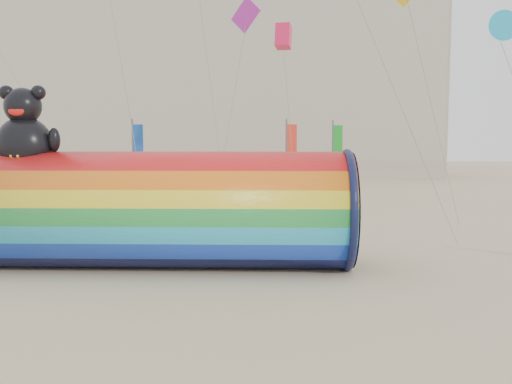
{
  "coord_description": "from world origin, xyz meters",
  "views": [
    {
      "loc": [
        1.0,
        -17.2,
        4.23
      ],
      "look_at": [
        0.5,
        1.5,
        2.4
      ],
      "focal_mm": 40.0,
      "sensor_mm": 36.0,
      "label": 1
    }
  ],
  "objects": [
    {
      "name": "ground",
      "position": [
        0.0,
        0.0,
        0.0
      ],
      "size": [
        160.0,
        160.0,
        0.0
      ],
      "primitive_type": "plane",
      "color": "#CCB58C",
      "rests_on": "ground"
    },
    {
      "name": "hotel_building",
      "position": [
        -12.0,
        45.95,
        10.31
      ],
      "size": [
        60.4,
        15.4,
        20.6
      ],
      "color": "#B7AD99",
      "rests_on": "ground"
    },
    {
      "name": "windsock_assembly",
      "position": [
        -2.9,
        0.98,
        1.97
      ],
      "size": [
        12.89,
        3.93,
        5.94
      ],
      "color": "red",
      "rests_on": "ground"
    },
    {
      "name": "festival_banners",
      "position": [
        0.17,
        15.71,
        2.64
      ],
      "size": [
        12.13,
        3.08,
        5.2
      ],
      "color": "#59595E",
      "rests_on": "ground"
    }
  ]
}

